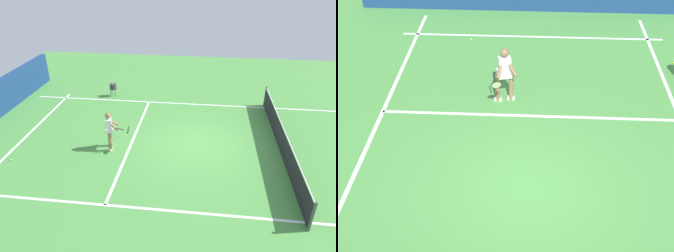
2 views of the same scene
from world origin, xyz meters
TOP-DOWN VIEW (x-y plane):
  - ground_plane at (0.00, 0.00)m, footprint 25.28×25.28m
  - baseline_marking at (0.00, -7.22)m, footprint 8.74×0.10m
  - service_line_marking at (0.00, -2.68)m, footprint 7.74×0.10m
  - sideline_right_marking at (3.87, 0.00)m, footprint 0.10×17.45m
  - tennis_player at (0.70, -3.37)m, footprint 0.67×1.06m
  - tennis_ball_mid at (2.00, -6.86)m, footprint 0.07×0.07m
  - tennis_ball_far at (-4.37, -5.61)m, footprint 0.07×0.07m

SIDE VIEW (x-z plane):
  - ground_plane at x=0.00m, z-range 0.00..0.00m
  - baseline_marking at x=0.00m, z-range 0.00..0.01m
  - service_line_marking at x=0.00m, z-range 0.00..0.01m
  - sideline_right_marking at x=3.87m, z-range 0.00..0.01m
  - tennis_ball_mid at x=2.00m, z-range 0.00..0.07m
  - tennis_ball_far at x=-4.37m, z-range 0.00..0.07m
  - tennis_player at x=0.70m, z-range 0.07..1.62m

